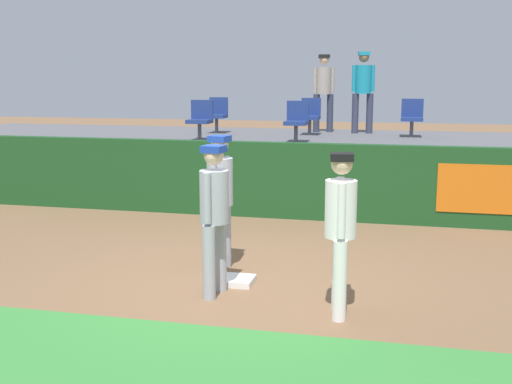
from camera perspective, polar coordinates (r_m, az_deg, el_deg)
ground_plane at (r=8.11m, az=-3.01°, el=-8.24°), size 60.00×60.00×0.00m
first_base at (r=8.12m, az=-1.65°, el=-7.91°), size 0.40×0.40×0.08m
player_fielder_home at (r=6.89m, az=7.58°, el=-2.75°), size 0.38×0.57×1.78m
player_runner_visitor at (r=8.46m, az=-3.23°, el=-0.11°), size 0.39×0.50×1.82m
player_coach_visitor at (r=7.48m, az=-3.74°, el=-1.58°), size 0.38×0.50×1.79m
field_wall at (r=11.72m, az=2.55°, el=1.04°), size 18.00×0.26×1.40m
bleacher_platform at (r=14.24m, az=4.44°, el=2.36°), size 18.00×4.80×1.25m
seat_back_right at (r=14.63m, az=13.76°, el=6.64°), size 0.48×0.44×0.84m
seat_front_left at (r=13.52m, az=-4.98°, el=6.62°), size 0.48×0.44×0.84m
seat_back_left at (r=15.28m, az=-3.47°, el=7.04°), size 0.44×0.44×0.84m
seat_back_center at (r=14.79m, az=4.86°, el=6.92°), size 0.44×0.44×0.84m
seat_front_center at (r=13.02m, az=3.65°, el=6.49°), size 0.44×0.44×0.84m
spectator_hooded at (r=15.61m, az=6.06°, el=9.26°), size 0.50×0.43×1.84m
spectator_capped at (r=15.36m, az=9.54°, el=9.28°), size 0.52×0.42×1.89m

